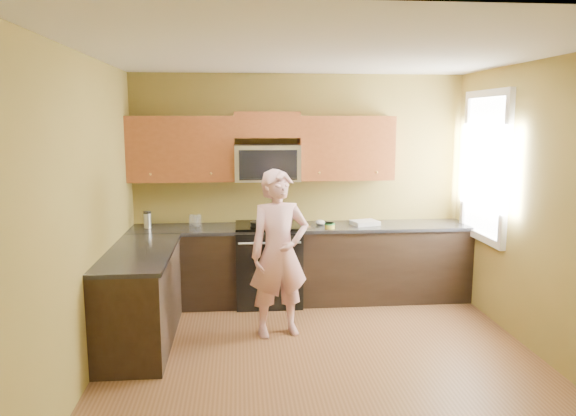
{
  "coord_description": "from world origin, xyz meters",
  "views": [
    {
      "loc": [
        -0.73,
        -4.56,
        2.16
      ],
      "look_at": [
        -0.2,
        1.3,
        1.2
      ],
      "focal_mm": 33.87,
      "sensor_mm": 36.0,
      "label": 1
    }
  ],
  "objects": [
    {
      "name": "wall_back",
      "position": [
        0.0,
        2.0,
        1.35
      ],
      "size": [
        4.0,
        0.0,
        4.0
      ],
      "primitive_type": "plane",
      "rotation": [
        1.57,
        0.0,
        0.0
      ],
      "color": "olive",
      "rests_on": "ground"
    },
    {
      "name": "floor",
      "position": [
        0.0,
        0.0,
        0.0
      ],
      "size": [
        4.0,
        4.0,
        0.0
      ],
      "primitive_type": "plane",
      "color": "brown",
      "rests_on": "ground"
    },
    {
      "name": "wall_right",
      "position": [
        2.0,
        0.0,
        1.35
      ],
      "size": [
        0.0,
        4.0,
        4.0
      ],
      "primitive_type": "plane",
      "rotation": [
        1.57,
        0.0,
        -1.57
      ],
      "color": "olive",
      "rests_on": "ground"
    },
    {
      "name": "countertop_left",
      "position": [
        -1.69,
        0.6,
        0.9
      ],
      "size": [
        0.62,
        1.6,
        0.04
      ],
      "primitive_type": "cube",
      "color": "black",
      "rests_on": "cabinet_left_run"
    },
    {
      "name": "cabinet_left_run",
      "position": [
        -1.7,
        0.6,
        0.44
      ],
      "size": [
        0.6,
        1.6,
        0.88
      ],
      "primitive_type": "cube",
      "color": "black",
      "rests_on": "floor"
    },
    {
      "name": "stove",
      "position": [
        -0.4,
        1.68,
        0.47
      ],
      "size": [
        0.76,
        0.65,
        0.95
      ],
      "primitive_type": null,
      "color": "black",
      "rests_on": "floor"
    },
    {
      "name": "upper_cab_right",
      "position": [
        0.54,
        1.83,
        1.45
      ],
      "size": [
        1.12,
        0.33,
        0.75
      ],
      "primitive_type": null,
      "color": "brown",
      "rests_on": "wall_back"
    },
    {
      "name": "upper_cab_left",
      "position": [
        -1.39,
        1.83,
        1.45
      ],
      "size": [
        1.22,
        0.33,
        0.75
      ],
      "primitive_type": null,
      "color": "brown",
      "rests_on": "wall_back"
    },
    {
      "name": "wall_front",
      "position": [
        0.0,
        -2.0,
        1.35
      ],
      "size": [
        4.0,
        0.0,
        4.0
      ],
      "primitive_type": "plane",
      "rotation": [
        -1.57,
        0.0,
        0.0
      ],
      "color": "olive",
      "rests_on": "ground"
    },
    {
      "name": "glass_b",
      "position": [
        -1.22,
        1.89,
        0.98
      ],
      "size": [
        0.08,
        0.08,
        0.12
      ],
      "primitive_type": "cylinder",
      "rotation": [
        0.0,
        0.0,
        -0.18
      ],
      "color": "silver",
      "rests_on": "countertop_back"
    },
    {
      "name": "cabinet_back_run",
      "position": [
        0.0,
        1.7,
        0.44
      ],
      "size": [
        4.0,
        0.6,
        0.88
      ],
      "primitive_type": "cube",
      "color": "black",
      "rests_on": "floor"
    },
    {
      "name": "napkin_a",
      "position": [
        0.31,
        1.55,
        0.95
      ],
      "size": [
        0.13,
        0.14,
        0.06
      ],
      "primitive_type": "ellipsoid",
      "rotation": [
        0.0,
        0.0,
        0.19
      ],
      "color": "silver",
      "rests_on": "countertop_back"
    },
    {
      "name": "glass_c",
      "position": [
        -1.23,
        1.78,
        0.98
      ],
      "size": [
        0.09,
        0.09,
        0.12
      ],
      "primitive_type": "cylinder",
      "rotation": [
        0.0,
        0.0,
        -0.35
      ],
      "color": "silver",
      "rests_on": "countertop_back"
    },
    {
      "name": "ceiling",
      "position": [
        0.0,
        0.0,
        2.7
      ],
      "size": [
        4.0,
        4.0,
        0.0
      ],
      "primitive_type": "plane",
      "rotation": [
        3.14,
        0.0,
        0.0
      ],
      "color": "white",
      "rests_on": "ground"
    },
    {
      "name": "dish_towel",
      "position": [
        0.76,
        1.69,
        0.95
      ],
      "size": [
        0.35,
        0.31,
        0.05
      ],
      "primitive_type": "cube",
      "rotation": [
        0.0,
        0.0,
        0.26
      ],
      "color": "white",
      "rests_on": "countertop_back"
    },
    {
      "name": "travel_mug",
      "position": [
        -1.79,
        1.73,
        0.92
      ],
      "size": [
        0.1,
        0.1,
        0.19
      ],
      "primitive_type": null,
      "rotation": [
        0.0,
        0.0,
        -0.19
      ],
      "color": "silver",
      "rests_on": "countertop_back"
    },
    {
      "name": "butter_tub",
      "position": [
        0.3,
        1.5,
        0.92
      ],
      "size": [
        0.14,
        0.14,
        0.08
      ],
      "primitive_type": null,
      "rotation": [
        0.0,
        0.0,
        -0.24
      ],
      "color": "yellow",
      "rests_on": "countertop_back"
    },
    {
      "name": "upper_cab_over_mw",
      "position": [
        -0.4,
        1.83,
        2.1
      ],
      "size": [
        0.76,
        0.33,
        0.3
      ],
      "primitive_type": "cube",
      "color": "brown",
      "rests_on": "wall_back"
    },
    {
      "name": "microwave",
      "position": [
        -0.4,
        1.8,
        1.45
      ],
      "size": [
        0.76,
        0.4,
        0.42
      ],
      "primitive_type": null,
      "color": "silver",
      "rests_on": "wall_back"
    },
    {
      "name": "countertop_back",
      "position": [
        0.0,
        1.69,
        0.9
      ],
      "size": [
        4.0,
        0.62,
        0.04
      ],
      "primitive_type": "cube",
      "color": "black",
      "rests_on": "cabinet_back_run"
    },
    {
      "name": "napkin_b",
      "position": [
        0.22,
        1.71,
        0.95
      ],
      "size": [
        0.12,
        0.13,
        0.07
      ],
      "primitive_type": "ellipsoid",
      "rotation": [
        0.0,
        0.0,
        -0.02
      ],
      "color": "silver",
      "rests_on": "countertop_back"
    },
    {
      "name": "toast_slice",
      "position": [
        0.02,
        1.62,
        0.93
      ],
      "size": [
        0.14,
        0.14,
        0.01
      ],
      "primitive_type": "cube",
      "rotation": [
        0.0,
        0.0,
        0.37
      ],
      "color": "#B27F47",
      "rests_on": "countertop_back"
    },
    {
      "name": "wall_left",
      "position": [
        -2.0,
        0.0,
        1.35
      ],
      "size": [
        0.0,
        4.0,
        4.0
      ],
      "primitive_type": "plane",
      "rotation": [
        1.57,
        0.0,
        1.57
      ],
      "color": "olive",
      "rests_on": "ground"
    },
    {
      "name": "woman",
      "position": [
        -0.34,
        0.7,
        0.84
      ],
      "size": [
        0.69,
        0.54,
        1.68
      ],
      "primitive_type": "imported",
      "rotation": [
        0.0,
        0.0,
        0.24
      ],
      "color": "#E1707D",
      "rests_on": "floor"
    },
    {
      "name": "frying_pan",
      "position": [
        -0.49,
        1.56,
        0.95
      ],
      "size": [
        0.33,
        0.47,
        0.06
      ],
      "primitive_type": null,
      "rotation": [
        0.0,
        0.0,
        0.19
      ],
      "color": "black",
      "rests_on": "stove"
    },
    {
      "name": "glass_a",
      "position": [
        -1.3,
        1.89,
        0.98
      ],
      "size": [
        0.09,
        0.09,
        0.12
      ],
      "primitive_type": "cylinder",
      "rotation": [
        0.0,
        0.0,
        0.27
      ],
      "color": "silver",
      "rests_on": "countertop_back"
    },
    {
      "name": "window",
      "position": [
        1.98,
        1.2,
        1.65
      ],
      "size": [
        0.06,
        1.06,
        1.66
      ],
      "primitive_type": null,
      "color": "white",
      "rests_on": "wall_right"
    }
  ]
}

